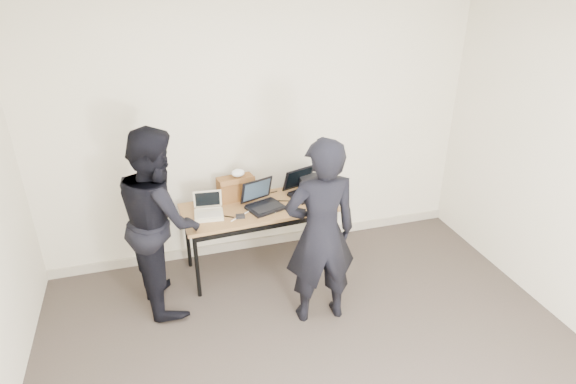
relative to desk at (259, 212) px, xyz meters
name	(u,v)px	position (x,y,z in m)	size (l,w,h in m)	color
room	(348,246)	(0.13, -1.82, 0.69)	(4.60, 4.60, 2.80)	#3E352F
desk	(259,212)	(0.00, 0.00, 0.00)	(1.53, 0.73, 0.72)	olive
laptop_beige	(209,211)	(-0.50, -0.03, 0.10)	(0.29, 0.29, 0.22)	beige
laptop_center	(262,201)	(0.03, -0.01, 0.12)	(0.43, 0.42, 0.26)	black
laptop_right	(305,189)	(0.52, 0.14, 0.12)	(0.45, 0.44, 0.26)	black
leather_satchel	(236,188)	(-0.18, 0.23, 0.19)	(0.38, 0.22, 0.25)	brown
tissue	(238,173)	(-0.15, 0.23, 0.34)	(0.13, 0.10, 0.08)	white
equipment_box	(313,184)	(0.63, 0.19, 0.14)	(0.27, 0.23, 0.15)	black
power_brick	(240,216)	(-0.22, -0.17, 0.07)	(0.08, 0.05, 0.03)	black
cables	(263,205)	(0.05, 0.01, 0.06)	(1.14, 0.50, 0.01)	black
person_typist	(321,234)	(0.32, -0.87, 0.19)	(0.62, 0.41, 1.71)	black
person_observer	(160,220)	(-0.95, -0.23, 0.19)	(0.83, 0.65, 1.71)	black
baseboard	(264,241)	(0.13, 0.41, -0.61)	(4.50, 0.03, 0.10)	#B0A592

